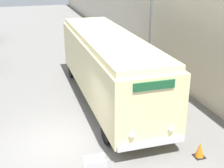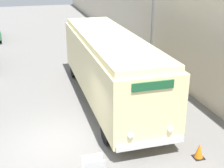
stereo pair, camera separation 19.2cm
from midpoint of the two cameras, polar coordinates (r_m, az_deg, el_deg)
The scene contains 5 objects.
ground_plane at distance 12.05m, azimuth -10.17°, elevation -10.70°, with size 80.00×80.00×0.00m, color slate.
building_wall_right at distance 21.95m, azimuth 6.06°, elevation 14.12°, with size 0.30×60.00×7.15m.
vintage_bus at distance 14.73m, azimuth -0.12°, elevation 3.62°, with size 2.58×10.43×3.22m.
streetlamp at distance 17.37m, azimuth 7.90°, elevation 14.80°, with size 0.36×0.36×6.82m.
traffic_cone at distance 11.40m, azimuth 16.11°, elevation -11.67°, with size 0.36×0.36×0.57m.
Camera 2 is at (-0.65, -10.24, 6.36)m, focal length 50.00 mm.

